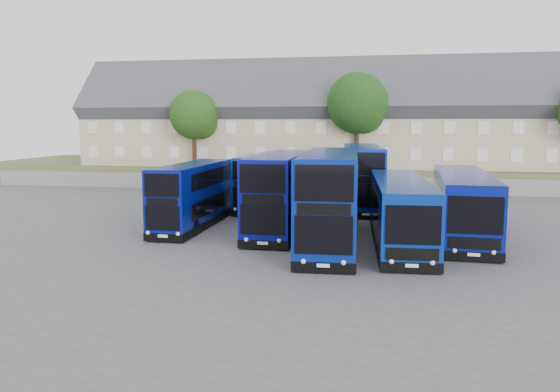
% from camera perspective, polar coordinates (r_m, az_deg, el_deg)
% --- Properties ---
extents(ground, '(120.00, 120.00, 0.00)m').
position_cam_1_polar(ground, '(28.04, 1.49, -5.56)').
color(ground, '#4E4E53').
rests_on(ground, ground).
extents(retaining_wall, '(70.00, 0.40, 1.50)m').
position_cam_1_polar(retaining_wall, '(51.46, 5.65, 1.25)').
color(retaining_wall, slate).
rests_on(retaining_wall, ground).
extents(earth_bank, '(80.00, 20.00, 2.00)m').
position_cam_1_polar(earth_bank, '(61.36, 6.43, 2.49)').
color(earth_bank, '#43542F').
rests_on(earth_bank, ground).
extents(terrace_row, '(66.00, 10.40, 11.20)m').
position_cam_1_polar(terrace_row, '(57.01, 12.31, 7.61)').
color(terrace_row, tan).
rests_on(terrace_row, earth_bank).
extents(dd_front_left, '(2.27, 9.80, 3.88)m').
position_cam_1_polar(dd_front_left, '(34.12, -9.09, -0.04)').
color(dd_front_left, navy).
rests_on(dd_front_left, ground).
extents(dd_front_mid, '(2.72, 11.44, 4.54)m').
position_cam_1_polar(dd_front_mid, '(32.73, 0.16, 0.30)').
color(dd_front_mid, '#070C86').
rests_on(dd_front_mid, ground).
extents(dd_front_right, '(3.37, 12.30, 4.84)m').
position_cam_1_polar(dd_front_right, '(28.90, 5.24, -0.39)').
color(dd_front_right, navy).
rests_on(dd_front_right, ground).
extents(dd_rear_left, '(2.68, 10.14, 3.99)m').
position_cam_1_polar(dd_rear_left, '(41.86, -1.62, 1.51)').
color(dd_rear_left, '#08349B').
rests_on(dd_rear_left, ground).
extents(dd_rear_right, '(3.66, 11.91, 4.66)m').
position_cam_1_polar(dd_rear_right, '(42.19, 8.57, 1.93)').
color(dd_rear_right, '#082A9D').
rests_on(dd_rear_right, ground).
extents(coach_east_a, '(3.32, 12.72, 3.44)m').
position_cam_1_polar(coach_east_a, '(29.77, 12.38, -1.65)').
color(coach_east_a, navy).
rests_on(coach_east_a, ground).
extents(coach_east_b, '(3.43, 13.24, 3.59)m').
position_cam_1_polar(coach_east_b, '(32.82, 18.49, -0.90)').
color(coach_east_b, navy).
rests_on(coach_east_b, ground).
extents(tree_west, '(4.80, 4.80, 7.65)m').
position_cam_1_polar(tree_west, '(55.13, -8.82, 8.18)').
color(tree_west, '#382314').
rests_on(tree_west, earth_bank).
extents(tree_mid, '(5.76, 5.76, 9.18)m').
position_cam_1_polar(tree_mid, '(52.65, 8.26, 9.33)').
color(tree_mid, '#382314').
rests_on(tree_mid, earth_bank).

